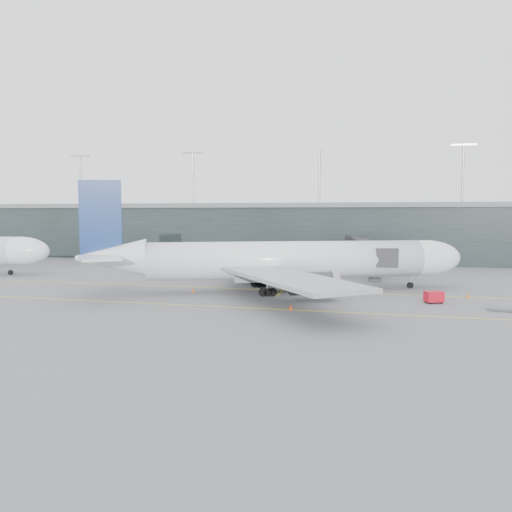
# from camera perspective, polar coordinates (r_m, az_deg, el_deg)

# --- Properties ---
(ground) EXTENTS (320.00, 320.00, 0.00)m
(ground) POSITION_cam_1_polar(r_m,az_deg,el_deg) (86.74, 0.35, -3.43)
(ground) COLOR #525257
(ground) RESTS_ON ground
(taxiline_a) EXTENTS (160.00, 0.25, 0.02)m
(taxiline_a) POSITION_cam_1_polar(r_m,az_deg,el_deg) (82.89, -0.28, -3.82)
(taxiline_a) COLOR yellow
(taxiline_a) RESTS_ON ground
(taxiline_b) EXTENTS (160.00, 0.25, 0.02)m
(taxiline_b) POSITION_cam_1_polar(r_m,az_deg,el_deg) (67.68, -3.52, -5.82)
(taxiline_b) COLOR yellow
(taxiline_b) RESTS_ON ground
(taxiline_lead_main) EXTENTS (0.25, 60.00, 0.02)m
(taxiline_lead_main) POSITION_cam_1_polar(r_m,az_deg,el_deg) (105.34, 5.48, -1.96)
(taxiline_lead_main) COLOR yellow
(taxiline_lead_main) RESTS_ON ground
(terminal) EXTENTS (240.00, 36.00, 29.00)m
(terminal) POSITION_cam_1_polar(r_m,az_deg,el_deg) (142.99, 5.64, 2.92)
(terminal) COLOR black
(terminal) RESTS_ON ground
(main_aircraft) EXTENTS (60.39, 55.81, 17.63)m
(main_aircraft) POSITION_cam_1_polar(r_m,az_deg,el_deg) (80.47, 3.21, -0.55)
(main_aircraft) COLOR silver
(main_aircraft) RESTS_ON ground
(jet_bridge) EXTENTS (10.94, 46.55, 7.11)m
(jet_bridge) POSITION_cam_1_polar(r_m,az_deg,el_deg) (108.49, 12.77, 0.96)
(jet_bridge) COLOR #28272C
(jet_bridge) RESTS_ON ground
(gse_cart) EXTENTS (2.86, 2.41, 1.66)m
(gse_cart) POSITION_cam_1_polar(r_m,az_deg,el_deg) (74.49, 19.66, -4.40)
(gse_cart) COLOR #B30C1D
(gse_cart) RESTS_ON ground
(baggage_dolly) EXTENTS (3.68, 3.20, 0.32)m
(baggage_dolly) POSITION_cam_1_polar(r_m,az_deg,el_deg) (72.55, 26.22, -5.45)
(baggage_dolly) COLOR #3B3B40
(baggage_dolly) RESTS_ON ground
(uld_a) EXTENTS (2.44, 2.14, 1.91)m
(uld_a) POSITION_cam_1_polar(r_m,az_deg,el_deg) (96.99, -0.61, -1.94)
(uld_a) COLOR #343338
(uld_a) RESTS_ON ground
(uld_b) EXTENTS (2.30, 1.85, 2.07)m
(uld_b) POSITION_cam_1_polar(r_m,az_deg,el_deg) (97.50, 1.06, -1.86)
(uld_b) COLOR #343338
(uld_b) RESTS_ON ground
(uld_c) EXTENTS (2.40, 2.05, 1.96)m
(uld_c) POSITION_cam_1_polar(r_m,az_deg,el_deg) (97.07, 2.45, -1.92)
(uld_c) COLOR #343338
(uld_c) RESTS_ON ground
(cone_nose) EXTENTS (0.48, 0.48, 0.76)m
(cone_nose) POSITION_cam_1_polar(r_m,az_deg,el_deg) (80.64, 23.10, -4.20)
(cone_nose) COLOR #CA580B
(cone_nose) RESTS_ON ground
(cone_wing_stbd) EXTENTS (0.49, 0.49, 0.78)m
(cone_wing_stbd) POSITION_cam_1_polar(r_m,az_deg,el_deg) (65.56, 3.99, -5.84)
(cone_wing_stbd) COLOR red
(cone_wing_stbd) RESTS_ON ground
(cone_wing_port) EXTENTS (0.39, 0.39, 0.63)m
(cone_wing_port) POSITION_cam_1_polar(r_m,az_deg,el_deg) (95.71, 6.57, -2.48)
(cone_wing_port) COLOR orange
(cone_wing_port) RESTS_ON ground
(cone_tail) EXTENTS (0.49, 0.49, 0.78)m
(cone_tail) POSITION_cam_1_polar(r_m,az_deg,el_deg) (80.34, -7.21, -3.86)
(cone_tail) COLOR #F5590D
(cone_tail) RESTS_ON ground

